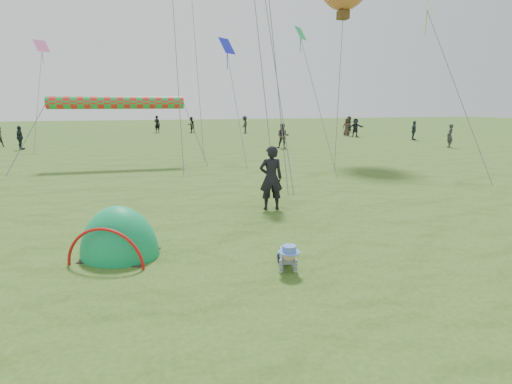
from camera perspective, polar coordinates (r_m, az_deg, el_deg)
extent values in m
plane|color=#2B5517|center=(8.08, -4.62, -10.56)|extent=(140.00, 140.00, 0.00)
ellipsoid|color=#00875B|center=(9.06, -18.80, -8.59)|extent=(2.07, 1.91, 2.16)
imported|color=black|center=(11.96, 2.16, 2.00)|extent=(0.75, 0.53, 1.94)
imported|color=#1F2931|center=(31.90, -30.66, 6.68)|extent=(0.45, 0.97, 1.62)
imported|color=black|center=(45.36, 13.13, 9.43)|extent=(0.86, 0.99, 1.70)
imported|color=black|center=(44.61, -13.94, 9.40)|extent=(0.78, 0.71, 1.80)
imported|color=black|center=(43.66, -9.24, 9.46)|extent=(1.02, 0.95, 1.67)
imported|color=#2A3841|center=(37.16, 21.62, 8.18)|extent=(1.00, 0.92, 1.64)
imported|color=#27262B|center=(42.71, -1.63, 9.62)|extent=(1.14, 1.33, 1.78)
imported|color=#402F28|center=(40.26, 12.86, 9.06)|extent=(0.95, 0.76, 1.69)
imported|color=#1E232E|center=(39.00, 14.02, 8.92)|extent=(1.63, 0.62, 1.72)
imported|color=#2F3037|center=(32.01, 25.95, 7.23)|extent=(0.59, 0.71, 1.67)
imported|color=#382E2A|center=(28.40, 3.87, 7.99)|extent=(1.04, 0.94, 1.74)
cylinder|color=red|center=(21.62, -19.18, 11.98)|extent=(6.53, 0.64, 0.64)
plane|color=green|center=(22.38, 6.39, 21.62)|extent=(0.82, 0.82, 0.67)
plane|color=#141DBD|center=(24.28, -4.17, 20.10)|extent=(1.09, 1.09, 0.89)
plane|color=pink|center=(33.29, -28.31, 17.90)|extent=(0.99, 0.99, 0.81)
plane|color=yellow|center=(22.16, 23.35, 23.56)|extent=(1.23, 1.23, 1.00)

